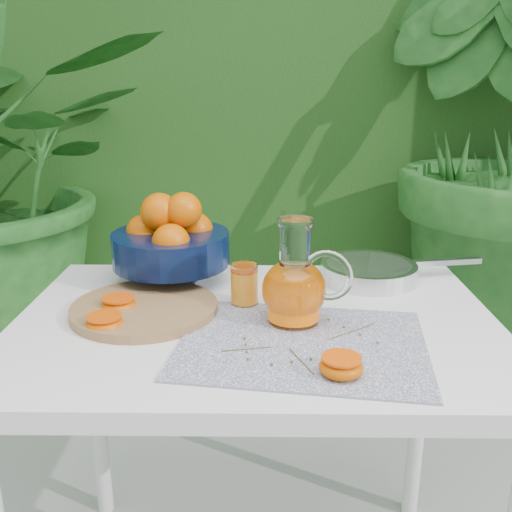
{
  "coord_description": "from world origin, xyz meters",
  "views": [
    {
      "loc": [
        0.04,
        -1.09,
        1.23
      ],
      "look_at": [
        0.03,
        0.02,
        0.88
      ],
      "focal_mm": 40.0,
      "sensor_mm": 36.0,
      "label": 1
    }
  ],
  "objects_px": {
    "juice_pitcher": "(295,287)",
    "cutting_board": "(145,308)",
    "fruit_bowl": "(171,241)",
    "saute_pan": "(370,271)",
    "white_table": "(256,354)"
  },
  "relations": [
    {
      "from": "juice_pitcher",
      "to": "cutting_board",
      "type": "bearing_deg",
      "value": 171.53
    },
    {
      "from": "cutting_board",
      "to": "fruit_bowl",
      "type": "xyz_separation_m",
      "value": [
        0.03,
        0.2,
        0.09
      ]
    },
    {
      "from": "juice_pitcher",
      "to": "saute_pan",
      "type": "relative_size",
      "value": 0.5
    },
    {
      "from": "fruit_bowl",
      "to": "juice_pitcher",
      "type": "bearing_deg",
      "value": -40.69
    },
    {
      "from": "juice_pitcher",
      "to": "saute_pan",
      "type": "xyz_separation_m",
      "value": [
        0.2,
        0.26,
        -0.05
      ]
    },
    {
      "from": "cutting_board",
      "to": "juice_pitcher",
      "type": "height_order",
      "value": "juice_pitcher"
    },
    {
      "from": "cutting_board",
      "to": "fruit_bowl",
      "type": "relative_size",
      "value": 0.95
    },
    {
      "from": "fruit_bowl",
      "to": "saute_pan",
      "type": "height_order",
      "value": "fruit_bowl"
    },
    {
      "from": "cutting_board",
      "to": "juice_pitcher",
      "type": "relative_size",
      "value": 1.44
    },
    {
      "from": "fruit_bowl",
      "to": "cutting_board",
      "type": "bearing_deg",
      "value": -98.19
    },
    {
      "from": "white_table",
      "to": "fruit_bowl",
      "type": "distance_m",
      "value": 0.36
    },
    {
      "from": "cutting_board",
      "to": "saute_pan",
      "type": "distance_m",
      "value": 0.56
    },
    {
      "from": "fruit_bowl",
      "to": "saute_pan",
      "type": "distance_m",
      "value": 0.49
    },
    {
      "from": "fruit_bowl",
      "to": "juice_pitcher",
      "type": "xyz_separation_m",
      "value": [
        0.29,
        -0.25,
        -0.02
      ]
    },
    {
      "from": "white_table",
      "to": "saute_pan",
      "type": "height_order",
      "value": "saute_pan"
    }
  ]
}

